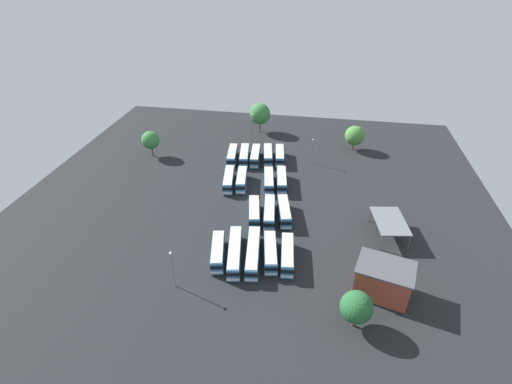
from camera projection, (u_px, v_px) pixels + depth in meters
name	position (u px, v px, depth m)	size (l,w,h in m)	color
ground_plane	(254.00, 201.00, 96.89)	(121.29, 121.29, 0.00)	black
bus_row0_slot0	(287.00, 255.00, 77.10)	(11.00, 3.58, 3.35)	teal
bus_row0_slot1	(270.00, 252.00, 77.67)	(11.00, 4.32, 3.35)	teal
bus_row0_slot2	(253.00, 253.00, 77.60)	(14.08, 4.22, 3.35)	teal
bus_row0_slot3	(235.00, 252.00, 77.69)	(14.10, 4.85, 3.35)	teal
bus_row0_slot4	(218.00, 252.00, 77.86)	(10.69, 4.63, 3.35)	teal
bus_row1_slot0	(284.00, 211.00, 89.87)	(10.86, 4.62, 3.35)	teal
bus_row1_slot1	(269.00, 212.00, 89.59)	(11.51, 3.84, 3.35)	teal
bus_row1_slot2	(254.00, 212.00, 89.67)	(10.55, 4.35, 3.35)	teal
bus_row2_slot0	(282.00, 180.00, 102.15)	(11.08, 3.97, 3.35)	teal
bus_row2_slot1	(269.00, 181.00, 101.82)	(10.87, 4.16, 3.35)	teal
bus_row2_slot3	(242.00, 180.00, 102.31)	(10.53, 3.89, 3.35)	teal
bus_row2_slot4	(229.00, 180.00, 102.37)	(11.43, 4.24, 3.35)	teal
bus_row3_slot0	(280.00, 155.00, 114.38)	(10.52, 3.85, 3.35)	teal
bus_row3_slot1	(268.00, 155.00, 114.61)	(10.79, 4.17, 3.35)	teal
bus_row3_slot2	(255.00, 156.00, 114.20)	(11.16, 3.57, 3.35)	teal
bus_row3_slot3	(244.00, 155.00, 114.43)	(11.22, 4.06, 3.35)	teal
bus_row3_slot4	(232.00, 155.00, 114.42)	(10.89, 3.91, 3.35)	teal
depot_building	(383.00, 279.00, 69.30)	(9.61, 11.62, 6.47)	#99422D
maintenance_shelter	(390.00, 221.00, 83.26)	(11.46, 8.11, 4.01)	slate
lamp_post_by_building	(252.00, 127.00, 124.39)	(0.56, 0.28, 9.48)	slate
lamp_post_mid_lot	(173.00, 268.00, 69.78)	(0.56, 0.28, 8.45)	slate
lamp_post_far_corner	(312.00, 150.00, 111.71)	(0.56, 0.28, 7.85)	slate
tree_south_edge	(151.00, 140.00, 115.09)	(5.48, 5.48, 8.14)	brown
tree_north_edge	(355.00, 136.00, 119.20)	(6.17, 6.17, 7.96)	brown
tree_west_edge	(260.00, 114.00, 130.26)	(7.18, 7.18, 10.23)	brown
tree_northwest	(356.00, 307.00, 62.18)	(5.54, 5.54, 7.39)	brown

